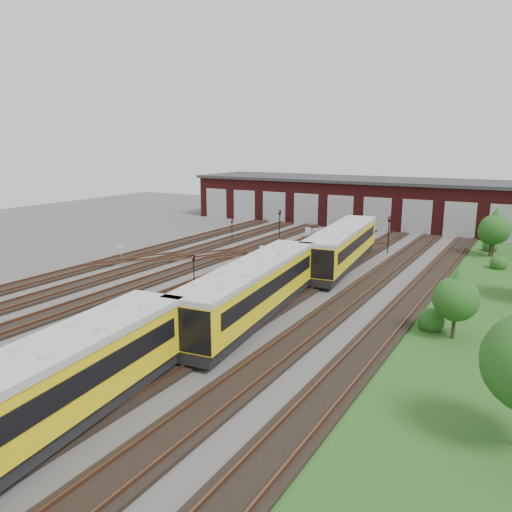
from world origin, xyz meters
The scene contains 20 objects.
ground centered at (0.00, 0.00, 0.00)m, with size 120.00×120.00×0.00m, color #4D4A47.
track_network centered at (-0.17, 0.59, 0.11)m, with size 30.40×70.00×0.33m.
maintenance_shed centered at (-0.01, 39.97, 3.20)m, with size 51.00×12.50×6.35m.
grass_verge centered at (19.00, 10.00, 0.03)m, with size 8.00×55.00×0.05m, color #234717.
metro_train centered at (6.00, -2.60, 2.07)m, with size 4.83×48.68×3.40m.
signal_mast_0 centered at (-2.04, 1.75, 1.64)m, with size 0.25×0.24×2.54m.
signal_mast_1 centered at (-9.79, 19.40, 1.63)m, with size 0.23×0.21×2.53m.
signal_mast_2 centered at (-5.32, 22.84, 2.23)m, with size 0.30×0.29×3.49m.
signal_mast_3 centered at (7.88, 21.89, 2.41)m, with size 0.32×0.31×3.80m.
relay_cabinet_0 centered at (-15.00, 6.58, 0.52)m, with size 0.63×0.52×1.05m, color #B9BCBF.
relay_cabinet_1 centered at (-3.01, 25.94, 0.55)m, with size 0.66×0.55×1.11m, color #B9BCBF.
relay_cabinet_2 centered at (-2.96, 14.50, 0.45)m, with size 0.54×0.45×0.90m, color #B9BCBF.
relay_cabinet_3 centered at (-2.08, 25.99, 0.54)m, with size 0.64×0.54×1.07m, color #B9BCBF.
relay_cabinet_4 centered at (4.12, 6.24, 0.48)m, with size 0.57×0.48×0.96m, color #B9BCBF.
tree_0 centered at (17.54, 25.09, 3.19)m, with size 3.00×3.00×4.97m.
tree_1 centered at (17.27, 25.40, 2.81)m, with size 2.64×2.64×4.37m.
tree_3 centered at (17.71, 0.42, 2.77)m, with size 2.60×2.60×4.31m.
bush_0 centered at (16.29, 1.32, 0.80)m, with size 1.60×1.60×1.60m, color #184714.
bush_1 centered at (17.05, 27.94, 0.76)m, with size 1.53×1.53×1.53m, color #184714.
bush_2 centered at (18.49, 20.07, 0.74)m, with size 1.47×1.47×1.47m, color #184714.
Camera 1 is at (21.47, -28.97, 11.16)m, focal length 35.00 mm.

